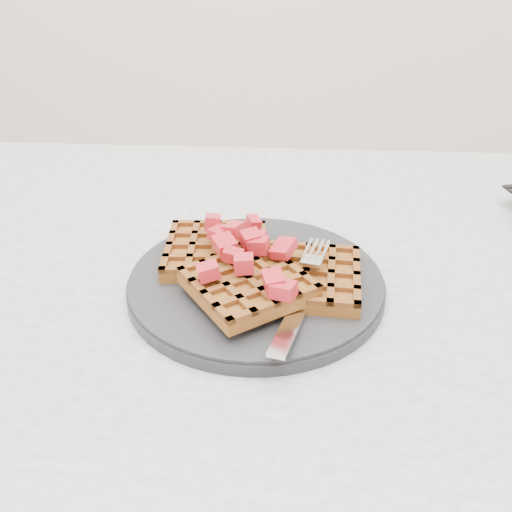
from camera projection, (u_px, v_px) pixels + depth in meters
name	position (u px, v px, depth m)	size (l,w,h in m)	color
table	(369.00, 371.00, 0.65)	(1.20, 0.80, 0.75)	beige
plate	(256.00, 283.00, 0.58)	(0.26, 0.26, 0.02)	black
waffles	(256.00, 269.00, 0.57)	(0.21, 0.20, 0.03)	brown
strawberry_pile	(256.00, 244.00, 0.56)	(0.15, 0.15, 0.02)	#98020E
fork	(303.00, 295.00, 0.54)	(0.02, 0.18, 0.02)	silver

